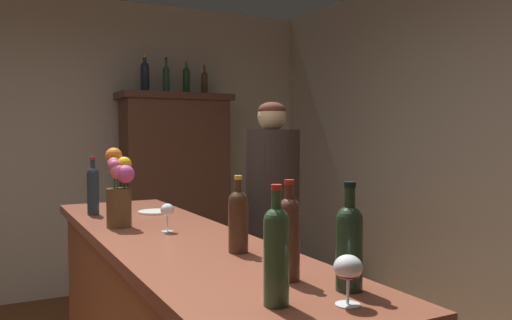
{
  "coord_description": "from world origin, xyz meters",
  "views": [
    {
      "loc": [
        -0.26,
        -2.01,
        1.46
      ],
      "look_at": [
        1.03,
        0.48,
        1.32
      ],
      "focal_mm": 36.74,
      "sensor_mm": 36.0,
      "label": 1
    }
  ],
  "objects_px": {
    "display_bottle_left": "(145,76)",
    "display_bottle_midleft": "(166,78)",
    "wine_glass_front": "(167,211)",
    "wine_bottle_malbec": "(238,218)",
    "wine_bottle_syrah": "(289,234)",
    "display_bottle_midright": "(204,82)",
    "wine_bottle_riesling": "(276,251)",
    "wine_glass_mid": "(348,270)",
    "display_cabinet": "(176,188)",
    "bartender": "(272,222)",
    "flower_arrangement": "(119,187)",
    "wine_bottle_merlot": "(93,188)",
    "wine_bottle_chardonnay": "(349,242)",
    "display_bottle_center": "(186,79)",
    "cheese_plate": "(155,212)"
  },
  "relations": [
    {
      "from": "wine_bottle_malbec",
      "to": "wine_glass_mid",
      "type": "relative_size",
      "value": 2.19
    },
    {
      "from": "wine_bottle_riesling",
      "to": "display_bottle_left",
      "type": "xyz_separation_m",
      "value": [
        0.62,
        3.48,
        0.84
      ]
    },
    {
      "from": "wine_bottle_syrah",
      "to": "cheese_plate",
      "type": "xyz_separation_m",
      "value": [
        0.04,
        1.56,
        -0.14
      ]
    },
    {
      "from": "wine_bottle_merlot",
      "to": "wine_bottle_chardonnay",
      "type": "xyz_separation_m",
      "value": [
        0.4,
        -1.83,
        -0.01
      ]
    },
    {
      "from": "wine_bottle_riesling",
      "to": "wine_bottle_syrah",
      "type": "height_order",
      "value": "wine_bottle_riesling"
    },
    {
      "from": "wine_bottle_malbec",
      "to": "wine_bottle_syrah",
      "type": "relative_size",
      "value": 0.94
    },
    {
      "from": "display_cabinet",
      "to": "wine_bottle_syrah",
      "type": "distance_m",
      "value": 3.38
    },
    {
      "from": "display_bottle_left",
      "to": "bartender",
      "type": "relative_size",
      "value": 0.2
    },
    {
      "from": "wine_bottle_chardonnay",
      "to": "bartender",
      "type": "xyz_separation_m",
      "value": [
        0.66,
        1.64,
        -0.23
      ]
    },
    {
      "from": "wine_bottle_syrah",
      "to": "display_bottle_left",
      "type": "relative_size",
      "value": 0.96
    },
    {
      "from": "wine_glass_front",
      "to": "wine_bottle_malbec",
      "type": "bearing_deg",
      "value": -78.33
    },
    {
      "from": "wine_bottle_malbec",
      "to": "cheese_plate",
      "type": "relative_size",
      "value": 1.5
    },
    {
      "from": "cheese_plate",
      "to": "wine_bottle_riesling",
      "type": "bearing_deg",
      "value": -96.29
    },
    {
      "from": "wine_bottle_merlot",
      "to": "wine_glass_front",
      "type": "xyz_separation_m",
      "value": [
        0.21,
        -0.7,
        -0.05
      ]
    },
    {
      "from": "display_bottle_midleft",
      "to": "display_bottle_center",
      "type": "distance_m",
      "value": 0.2
    },
    {
      "from": "wine_bottle_riesling",
      "to": "bartender",
      "type": "xyz_separation_m",
      "value": [
        0.92,
        1.66,
        -0.24
      ]
    },
    {
      "from": "display_bottle_center",
      "to": "bartender",
      "type": "relative_size",
      "value": 0.18
    },
    {
      "from": "wine_bottle_chardonnay",
      "to": "display_cabinet",
      "type": "bearing_deg",
      "value": 79.41
    },
    {
      "from": "wine_bottle_syrah",
      "to": "display_bottle_midright",
      "type": "bearing_deg",
      "value": 72.44
    },
    {
      "from": "wine_glass_front",
      "to": "display_bottle_midright",
      "type": "xyz_separation_m",
      "value": [
        1.13,
        2.33,
        0.86
      ]
    },
    {
      "from": "wine_glass_mid",
      "to": "display_bottle_midleft",
      "type": "distance_m",
      "value": 3.74
    },
    {
      "from": "flower_arrangement",
      "to": "display_bottle_midleft",
      "type": "xyz_separation_m",
      "value": [
        0.92,
        2.1,
        0.78
      ]
    },
    {
      "from": "display_bottle_midright",
      "to": "wine_bottle_riesling",
      "type": "bearing_deg",
      "value": -108.96
    },
    {
      "from": "wine_glass_mid",
      "to": "wine_bottle_malbec",
      "type": "bearing_deg",
      "value": 89.03
    },
    {
      "from": "wine_bottle_merlot",
      "to": "bartender",
      "type": "bearing_deg",
      "value": -10.27
    },
    {
      "from": "cheese_plate",
      "to": "display_bottle_center",
      "type": "height_order",
      "value": "display_bottle_center"
    },
    {
      "from": "wine_bottle_chardonnay",
      "to": "display_bottle_center",
      "type": "xyz_separation_m",
      "value": [
        0.76,
        3.46,
        0.83
      ]
    },
    {
      "from": "flower_arrangement",
      "to": "display_bottle_midleft",
      "type": "height_order",
      "value": "display_bottle_midleft"
    },
    {
      "from": "cheese_plate",
      "to": "display_bottle_left",
      "type": "xyz_separation_m",
      "value": [
        0.43,
        1.73,
        0.98
      ]
    },
    {
      "from": "cheese_plate",
      "to": "wine_glass_mid",
      "type": "bearing_deg",
      "value": -90.73
    },
    {
      "from": "wine_bottle_chardonnay",
      "to": "wine_glass_mid",
      "type": "bearing_deg",
      "value": -128.89
    },
    {
      "from": "wine_glass_front",
      "to": "display_bottle_center",
      "type": "height_order",
      "value": "display_bottle_center"
    },
    {
      "from": "cheese_plate",
      "to": "flower_arrangement",
      "type": "bearing_deg",
      "value": -127.94
    },
    {
      "from": "wine_glass_front",
      "to": "display_bottle_midright",
      "type": "height_order",
      "value": "display_bottle_midright"
    },
    {
      "from": "cheese_plate",
      "to": "display_bottle_midright",
      "type": "xyz_separation_m",
      "value": [
        1.0,
        1.73,
        0.95
      ]
    },
    {
      "from": "wine_glass_front",
      "to": "display_bottle_center",
      "type": "bearing_deg",
      "value": 67.93
    },
    {
      "from": "display_bottle_midleft",
      "to": "wine_bottle_chardonnay",
      "type": "bearing_deg",
      "value": -99.23
    },
    {
      "from": "display_bottle_midleft",
      "to": "display_bottle_left",
      "type": "bearing_deg",
      "value": 180.0
    },
    {
      "from": "flower_arrangement",
      "to": "cheese_plate",
      "type": "height_order",
      "value": "flower_arrangement"
    },
    {
      "from": "wine_glass_front",
      "to": "bartender",
      "type": "relative_size",
      "value": 0.08
    },
    {
      "from": "wine_glass_front",
      "to": "display_bottle_left",
      "type": "height_order",
      "value": "display_bottle_left"
    },
    {
      "from": "wine_glass_mid",
      "to": "display_bottle_midleft",
      "type": "bearing_deg",
      "value": 79.69
    },
    {
      "from": "wine_bottle_riesling",
      "to": "wine_bottle_malbec",
      "type": "distance_m",
      "value": 0.64
    },
    {
      "from": "bartender",
      "to": "flower_arrangement",
      "type": "bearing_deg",
      "value": 24.36
    },
    {
      "from": "wine_bottle_merlot",
      "to": "flower_arrangement",
      "type": "bearing_deg",
      "value": -84.88
    },
    {
      "from": "wine_glass_mid",
      "to": "wine_glass_front",
      "type": "bearing_deg",
      "value": 94.57
    },
    {
      "from": "flower_arrangement",
      "to": "display_bottle_midright",
      "type": "xyz_separation_m",
      "value": [
        1.29,
        2.1,
        0.76
      ]
    },
    {
      "from": "display_cabinet",
      "to": "flower_arrangement",
      "type": "distance_m",
      "value": 2.34
    },
    {
      "from": "display_bottle_left",
      "to": "display_bottle_midleft",
      "type": "bearing_deg",
      "value": -0.0
    },
    {
      "from": "display_cabinet",
      "to": "display_bottle_midleft",
      "type": "height_order",
      "value": "display_bottle_midleft"
    }
  ]
}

